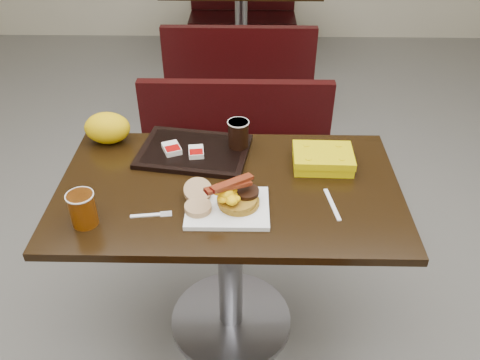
{
  "coord_description": "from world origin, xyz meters",
  "views": [
    {
      "loc": [
        0.07,
        -1.39,
        1.8
      ],
      "look_at": [
        0.04,
        -0.06,
        0.82
      ],
      "focal_mm": 37.15,
      "sensor_mm": 36.0,
      "label": 1
    }
  ],
  "objects_px": {
    "coffee_cup_near": "(83,209)",
    "fork": "(145,215)",
    "hashbrown_sleeve_right": "(196,152)",
    "bench_far_n": "(242,6)",
    "tray": "(194,151)",
    "knife": "(332,204)",
    "table_far": "(241,31)",
    "pancake_stack": "(239,200)",
    "clamshell": "(323,159)",
    "table_near": "(230,261)",
    "hashbrown_sleeve_left": "(172,148)",
    "bench_near_n": "(235,164)",
    "platter": "(228,208)",
    "coffee_cup_far": "(238,134)",
    "paper_bag": "(107,128)",
    "bench_far_s": "(240,68)"
  },
  "relations": [
    {
      "from": "table_near",
      "to": "hashbrown_sleeve_right",
      "type": "bearing_deg",
      "value": 127.24
    },
    {
      "from": "tray",
      "to": "knife",
      "type": "bearing_deg",
      "value": -22.87
    },
    {
      "from": "fork",
      "to": "tray",
      "type": "xyz_separation_m",
      "value": [
        0.13,
        0.37,
        0.01
      ]
    },
    {
      "from": "platter",
      "to": "coffee_cup_far",
      "type": "distance_m",
      "value": 0.37
    },
    {
      "from": "bench_far_s",
      "to": "pancake_stack",
      "type": "height_order",
      "value": "pancake_stack"
    },
    {
      "from": "table_near",
      "to": "paper_bag",
      "type": "distance_m",
      "value": 0.71
    },
    {
      "from": "hashbrown_sleeve_right",
      "to": "bench_far_n",
      "type": "bearing_deg",
      "value": 80.15
    },
    {
      "from": "table_near",
      "to": "tray",
      "type": "xyz_separation_m",
      "value": [
        -0.14,
        0.2,
        0.38
      ]
    },
    {
      "from": "table_near",
      "to": "platter",
      "type": "height_order",
      "value": "platter"
    },
    {
      "from": "knife",
      "to": "hashbrown_sleeve_left",
      "type": "xyz_separation_m",
      "value": [
        -0.57,
        0.29,
        0.03
      ]
    },
    {
      "from": "table_far",
      "to": "coffee_cup_near",
      "type": "xyz_separation_m",
      "value": [
        -0.45,
        -2.81,
        0.43
      ]
    },
    {
      "from": "knife",
      "to": "pancake_stack",
      "type": "bearing_deg",
      "value": -95.19
    },
    {
      "from": "pancake_stack",
      "to": "coffee_cup_far",
      "type": "relative_size",
      "value": 1.29
    },
    {
      "from": "table_far",
      "to": "coffee_cup_near",
      "type": "height_order",
      "value": "coffee_cup_near"
    },
    {
      "from": "coffee_cup_near",
      "to": "coffee_cup_far",
      "type": "bearing_deg",
      "value": 42.57
    },
    {
      "from": "platter",
      "to": "clamshell",
      "type": "distance_m",
      "value": 0.43
    },
    {
      "from": "tray",
      "to": "hashbrown_sleeve_right",
      "type": "distance_m",
      "value": 0.04
    },
    {
      "from": "bench_near_n",
      "to": "fork",
      "type": "xyz_separation_m",
      "value": [
        -0.27,
        -0.87,
        0.39
      ]
    },
    {
      "from": "bench_far_s",
      "to": "knife",
      "type": "bearing_deg",
      "value": -80.11
    },
    {
      "from": "bench_near_n",
      "to": "fork",
      "type": "height_order",
      "value": "fork"
    },
    {
      "from": "bench_far_s",
      "to": "fork",
      "type": "bearing_deg",
      "value": -97.32
    },
    {
      "from": "paper_bag",
      "to": "table_near",
      "type": "bearing_deg",
      "value": -30.36
    },
    {
      "from": "paper_bag",
      "to": "pancake_stack",
      "type": "bearing_deg",
      "value": -37.7
    },
    {
      "from": "table_far",
      "to": "tray",
      "type": "relative_size",
      "value": 2.94
    },
    {
      "from": "hashbrown_sleeve_right",
      "to": "fork",
      "type": "bearing_deg",
      "value": -119.5
    },
    {
      "from": "pancake_stack",
      "to": "clamshell",
      "type": "relative_size",
      "value": 0.63
    },
    {
      "from": "bench_near_n",
      "to": "tray",
      "type": "height_order",
      "value": "tray"
    },
    {
      "from": "table_far",
      "to": "coffee_cup_far",
      "type": "relative_size",
      "value": 11.31
    },
    {
      "from": "bench_far_n",
      "to": "knife",
      "type": "relative_size",
      "value": 5.99
    },
    {
      "from": "bench_near_n",
      "to": "platter",
      "type": "relative_size",
      "value": 3.68
    },
    {
      "from": "fork",
      "to": "bench_far_n",
      "type": "bearing_deg",
      "value": 78.02
    },
    {
      "from": "table_far",
      "to": "coffee_cup_near",
      "type": "distance_m",
      "value": 2.88
    },
    {
      "from": "hashbrown_sleeve_left",
      "to": "bench_near_n",
      "type": "bearing_deg",
      "value": 43.38
    },
    {
      "from": "tray",
      "to": "coffee_cup_far",
      "type": "height_order",
      "value": "coffee_cup_far"
    },
    {
      "from": "paper_bag",
      "to": "knife",
      "type": "bearing_deg",
      "value": -24.75
    },
    {
      "from": "table_near",
      "to": "pancake_stack",
      "type": "relative_size",
      "value": 8.77
    },
    {
      "from": "table_near",
      "to": "paper_bag",
      "type": "relative_size",
      "value": 6.76
    },
    {
      "from": "fork",
      "to": "paper_bag",
      "type": "distance_m",
      "value": 0.51
    },
    {
      "from": "coffee_cup_far",
      "to": "pancake_stack",
      "type": "bearing_deg",
      "value": -88.52
    },
    {
      "from": "knife",
      "to": "hashbrown_sleeve_left",
      "type": "distance_m",
      "value": 0.64
    },
    {
      "from": "table_near",
      "to": "hashbrown_sleeve_left",
      "type": "relative_size",
      "value": 14.79
    },
    {
      "from": "coffee_cup_near",
      "to": "table_near",
      "type": "bearing_deg",
      "value": 24.84
    },
    {
      "from": "coffee_cup_near",
      "to": "fork",
      "type": "height_order",
      "value": "coffee_cup_near"
    },
    {
      "from": "hashbrown_sleeve_left",
      "to": "coffee_cup_far",
      "type": "xyz_separation_m",
      "value": [
        0.25,
        0.04,
        0.04
      ]
    },
    {
      "from": "bench_near_n",
      "to": "coffee_cup_far",
      "type": "height_order",
      "value": "coffee_cup_far"
    },
    {
      "from": "pancake_stack",
      "to": "coffee_cup_far",
      "type": "height_order",
      "value": "coffee_cup_far"
    },
    {
      "from": "bench_far_n",
      "to": "pancake_stack",
      "type": "bearing_deg",
      "value": -89.38
    },
    {
      "from": "pancake_stack",
      "to": "coffee_cup_near",
      "type": "relative_size",
      "value": 1.19
    },
    {
      "from": "bench_far_s",
      "to": "platter",
      "type": "bearing_deg",
      "value": -89.99
    },
    {
      "from": "platter",
      "to": "hashbrown_sleeve_right",
      "type": "height_order",
      "value": "hashbrown_sleeve_right"
    }
  ]
}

